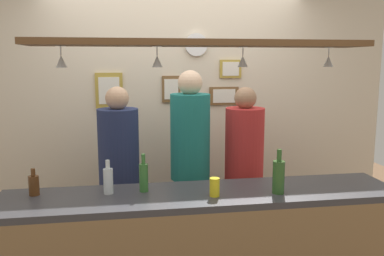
# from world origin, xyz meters

# --- Properties ---
(back_wall) EXTENTS (4.40, 0.06, 2.60)m
(back_wall) POSITION_xyz_m (0.00, 1.10, 1.30)
(back_wall) COLOR beige
(back_wall) RESTS_ON ground_plane
(bar_counter) EXTENTS (2.70, 0.55, 0.98)m
(bar_counter) POSITION_xyz_m (0.00, -0.50, 0.66)
(bar_counter) COLOR #38383D
(bar_counter) RESTS_ON ground_plane
(overhead_glass_rack) EXTENTS (2.20, 0.36, 0.04)m
(overhead_glass_rack) POSITION_xyz_m (0.00, -0.30, 1.97)
(overhead_glass_rack) COLOR brown
(hanging_wineglass_far_left) EXTENTS (0.07, 0.07, 0.13)m
(hanging_wineglass_far_left) POSITION_xyz_m (-0.88, -0.30, 1.85)
(hanging_wineglass_far_left) COLOR silver
(hanging_wineglass_far_left) RESTS_ON overhead_glass_rack
(hanging_wineglass_left) EXTENTS (0.07, 0.07, 0.13)m
(hanging_wineglass_left) POSITION_xyz_m (-0.29, -0.32, 1.85)
(hanging_wineglass_left) COLOR silver
(hanging_wineglass_left) RESTS_ON overhead_glass_rack
(hanging_wineglass_center_left) EXTENTS (0.07, 0.07, 0.13)m
(hanging_wineglass_center_left) POSITION_xyz_m (0.28, -0.28, 1.85)
(hanging_wineglass_center_left) COLOR silver
(hanging_wineglass_center_left) RESTS_ON overhead_glass_rack
(hanging_wineglass_center) EXTENTS (0.07, 0.07, 0.13)m
(hanging_wineglass_center) POSITION_xyz_m (0.90, -0.27, 1.85)
(hanging_wineglass_center) COLOR silver
(hanging_wineglass_center) RESTS_ON overhead_glass_rack
(person_left_navy_shirt) EXTENTS (0.34, 0.34, 1.65)m
(person_left_navy_shirt) POSITION_xyz_m (-0.57, 0.45, 0.99)
(person_left_navy_shirt) COLOR #2D334C
(person_left_navy_shirt) RESTS_ON ground_plane
(person_middle_teal_shirt) EXTENTS (0.34, 0.34, 1.78)m
(person_middle_teal_shirt) POSITION_xyz_m (0.04, 0.45, 1.08)
(person_middle_teal_shirt) COLOR #2D334C
(person_middle_teal_shirt) RESTS_ON ground_plane
(person_right_red_shirt) EXTENTS (0.34, 0.34, 1.63)m
(person_right_red_shirt) POSITION_xyz_m (0.52, 0.45, 0.98)
(person_right_red_shirt) COLOR #2D334C
(person_right_red_shirt) RESTS_ON ground_plane
(bottle_beer_green_import) EXTENTS (0.06, 0.06, 0.26)m
(bottle_beer_green_import) POSITION_xyz_m (-0.39, -0.26, 1.08)
(bottle_beer_green_import) COLOR #336B2D
(bottle_beer_green_import) RESTS_ON bar_counter
(bottle_champagne_green) EXTENTS (0.08, 0.08, 0.30)m
(bottle_champagne_green) POSITION_xyz_m (0.50, -0.45, 1.10)
(bottle_champagne_green) COLOR #2D5623
(bottle_champagne_green) RESTS_ON bar_counter
(bottle_soda_clear) EXTENTS (0.06, 0.06, 0.23)m
(bottle_soda_clear) POSITION_xyz_m (-0.62, -0.27, 1.07)
(bottle_soda_clear) COLOR silver
(bottle_soda_clear) RESTS_ON bar_counter
(bottle_beer_brown_stubby) EXTENTS (0.07, 0.07, 0.18)m
(bottle_beer_brown_stubby) POSITION_xyz_m (-1.11, -0.23, 1.05)
(bottle_beer_brown_stubby) COLOR #512D14
(bottle_beer_brown_stubby) RESTS_ON bar_counter
(drink_can) EXTENTS (0.07, 0.07, 0.12)m
(drink_can) POSITION_xyz_m (0.06, -0.44, 1.04)
(drink_can) COLOR yellow
(drink_can) RESTS_ON bar_counter
(picture_frame_caricature) EXTENTS (0.26, 0.02, 0.34)m
(picture_frame_caricature) POSITION_xyz_m (-0.65, 1.06, 1.57)
(picture_frame_caricature) COLOR #B29338
(picture_frame_caricature) RESTS_ON back_wall
(picture_frame_lower_pair) EXTENTS (0.30, 0.02, 0.18)m
(picture_frame_lower_pair) POSITION_xyz_m (0.48, 1.06, 1.50)
(picture_frame_lower_pair) COLOR brown
(picture_frame_lower_pair) RESTS_ON back_wall
(picture_frame_crest) EXTENTS (0.18, 0.02, 0.26)m
(picture_frame_crest) POSITION_xyz_m (-0.05, 1.06, 1.58)
(picture_frame_crest) COLOR brown
(picture_frame_crest) RESTS_ON back_wall
(picture_frame_upper_small) EXTENTS (0.22, 0.02, 0.18)m
(picture_frame_upper_small) POSITION_xyz_m (0.55, 1.06, 1.77)
(picture_frame_upper_small) COLOR #B29338
(picture_frame_upper_small) RESTS_ON back_wall
(wall_clock) EXTENTS (0.22, 0.03, 0.22)m
(wall_clock) POSITION_xyz_m (0.20, 1.05, 2.01)
(wall_clock) COLOR white
(wall_clock) RESTS_ON back_wall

